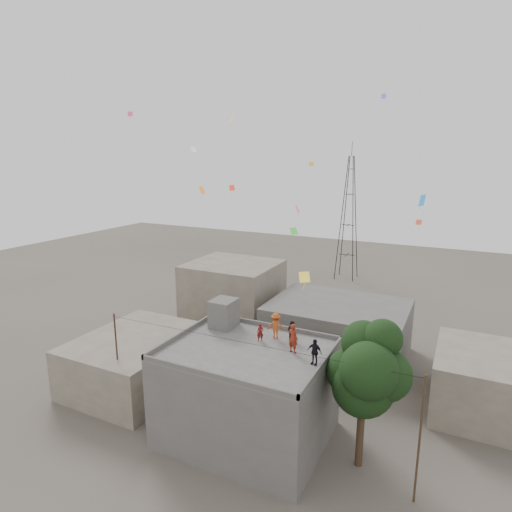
{
  "coord_description": "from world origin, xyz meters",
  "views": [
    {
      "loc": [
        11.5,
        -21.91,
        17.87
      ],
      "look_at": [
        -0.4,
        2.1,
        11.65
      ],
      "focal_mm": 30.0,
      "sensor_mm": 36.0,
      "label": 1
    }
  ],
  "objects": [
    {
      "name": "utility_line",
      "position": [
        0.5,
        -1.25,
        3.83
      ],
      "size": [
        20.12,
        0.62,
        7.4
      ],
      "color": "black",
      "rests_on": "ground"
    },
    {
      "name": "person_orange_child",
      "position": [
        2.14,
        2.35,
        6.7
      ],
      "size": [
        0.7,
        0.68,
        1.21
      ],
      "primitive_type": "imported",
      "rotation": [
        0.0,
        0.0,
        -0.72
      ],
      "color": "#AD6113",
      "rests_on": "main_building"
    },
    {
      "name": "neighbor_west",
      "position": [
        -11.0,
        2.0,
        2.0
      ],
      "size": [
        8.0,
        10.0,
        4.0
      ],
      "primitive_type": "cube",
      "color": "#685E52",
      "rests_on": "ground"
    },
    {
      "name": "tree",
      "position": [
        7.37,
        0.6,
        6.1
      ],
      "size": [
        4.9,
        4.6,
        9.1
      ],
      "color": "black",
      "rests_on": "ground"
    },
    {
      "name": "person_dark_adult",
      "position": [
        4.4,
        0.04,
        6.88
      ],
      "size": [
        0.96,
        0.52,
        1.56
      ],
      "primitive_type": "imported",
      "rotation": [
        0.0,
        0.0,
        -0.16
      ],
      "color": "black",
      "rests_on": "main_building"
    },
    {
      "name": "transmission_tower",
      "position": [
        -4.0,
        40.0,
        9.07
      ],
      "size": [
        2.97,
        2.97,
        20.01
      ],
      "color": "black",
      "rests_on": "ground"
    },
    {
      "name": "person_dark_child",
      "position": [
        2.02,
        2.49,
        6.79
      ],
      "size": [
        0.79,
        0.7,
        1.37
      ],
      "primitive_type": "imported",
      "rotation": [
        0.0,
        0.0,
        2.84
      ],
      "color": "black",
      "rests_on": "main_building"
    },
    {
      "name": "person_red_adult",
      "position": [
        2.72,
        0.93,
        7.04
      ],
      "size": [
        0.79,
        0.64,
        1.88
      ],
      "primitive_type": "imported",
      "rotation": [
        0.0,
        0.0,
        2.83
      ],
      "color": "maroon",
      "rests_on": "main_building"
    },
    {
      "name": "parapet",
      "position": [
        0.0,
        0.0,
        6.25
      ],
      "size": [
        10.0,
        8.0,
        0.3
      ],
      "color": "#53504E",
      "rests_on": "main_building"
    },
    {
      "name": "neighbor_north",
      "position": [
        2.0,
        14.0,
        2.5
      ],
      "size": [
        12.0,
        9.0,
        5.0
      ],
      "primitive_type": "cube",
      "color": "#53504E",
      "rests_on": "ground"
    },
    {
      "name": "neighbor_northwest",
      "position": [
        -10.0,
        16.0,
        3.5
      ],
      "size": [
        9.0,
        8.0,
        7.0
      ],
      "primitive_type": "cube",
      "color": "#685E52",
      "rests_on": "ground"
    },
    {
      "name": "neighbor_east",
      "position": [
        14.0,
        10.0,
        2.2
      ],
      "size": [
        7.0,
        8.0,
        4.4
      ],
      "primitive_type": "cube",
      "color": "#685E52",
      "rests_on": "ground"
    },
    {
      "name": "person_red_child",
      "position": [
        0.2,
        1.52,
        6.7
      ],
      "size": [
        0.52,
        0.47,
        1.2
      ],
      "primitive_type": "imported",
      "rotation": [
        0.0,
        0.0,
        0.53
      ],
      "color": "maroon",
      "rests_on": "main_building"
    },
    {
      "name": "main_building",
      "position": [
        0.0,
        0.0,
        3.05
      ],
      "size": [
        10.0,
        8.0,
        6.1
      ],
      "color": "#53504E",
      "rests_on": "ground"
    },
    {
      "name": "kites",
      "position": [
        0.42,
        6.22,
        16.03
      ],
      "size": [
        21.37,
        18.08,
        12.28
      ],
      "color": "#FA371A",
      "rests_on": "ground"
    },
    {
      "name": "person_orange_adult",
      "position": [
        0.89,
        2.43,
        6.97
      ],
      "size": [
        1.29,
        1.03,
        1.75
      ],
      "primitive_type": "imported",
      "rotation": [
        0.0,
        0.0,
        -2.75
      ],
      "color": "#C54B16",
      "rests_on": "main_building"
    },
    {
      "name": "ground",
      "position": [
        0.0,
        0.0,
        0.0
      ],
      "size": [
        140.0,
        140.0,
        0.0
      ],
      "primitive_type": "plane",
      "color": "#4A443D",
      "rests_on": "ground"
    },
    {
      "name": "stair_head_box",
      "position": [
        -3.2,
        2.6,
        7.1
      ],
      "size": [
        1.6,
        1.8,
        2.0
      ],
      "primitive_type": "cube",
      "color": "#53504E",
      "rests_on": "main_building"
    }
  ]
}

